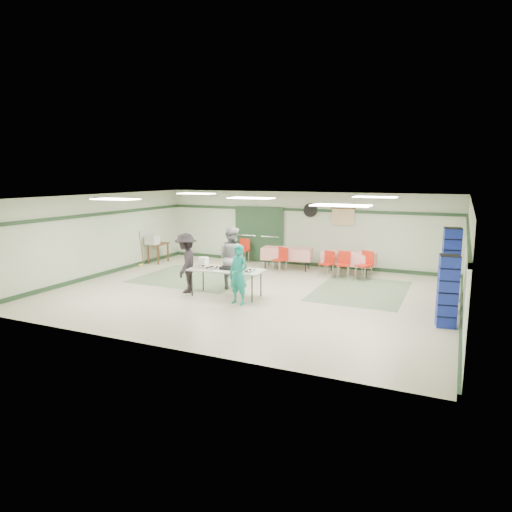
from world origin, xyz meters
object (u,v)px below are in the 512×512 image
at_px(office_printer, 152,240).
at_px(broom, 141,248).
at_px(volunteer_teal, 239,275).
at_px(chair_d, 281,257).
at_px(dining_table_b, 287,253).
at_px(crate_stack_red, 450,277).
at_px(chair_b, 328,261).
at_px(chair_loose_a, 244,248).
at_px(dining_table_a, 349,258).
at_px(chair_c, 366,262).
at_px(chair_a, 344,262).
at_px(printer_table, 158,246).
at_px(volunteer_dark, 186,263).
at_px(crate_stack_blue_b, 448,291).
at_px(chair_loose_b, 230,248).
at_px(volunteer_grey, 232,258).
at_px(crate_stack_blue_a, 450,270).
at_px(serving_table, 226,271).

relative_size(office_printer, broom, 0.34).
height_order(volunteer_teal, chair_d, volunteer_teal).
bearing_deg(dining_table_b, crate_stack_red, -29.00).
xyz_separation_m(chair_b, chair_loose_a, (-3.58, 1.06, 0.04)).
relative_size(volunteer_teal, dining_table_a, 0.87).
relative_size(dining_table_a, dining_table_b, 0.97).
relative_size(volunteer_teal, office_printer, 3.55).
xyz_separation_m(dining_table_a, chair_c, (0.68, -0.57, 0.00)).
distance_m(chair_a, broom, 7.26).
xyz_separation_m(chair_c, office_printer, (-7.78, -0.65, 0.35)).
xyz_separation_m(chair_c, printer_table, (-7.78, -0.31, 0.06)).
distance_m(volunteer_dark, office_printer, 4.56).
distance_m(dining_table_a, crate_stack_blue_b, 5.45).
bearing_deg(crate_stack_blue_b, chair_loose_a, 146.23).
bearing_deg(chair_loose_b, office_printer, -120.44).
bearing_deg(dining_table_a, volunteer_dark, -124.09).
distance_m(volunteer_grey, chair_loose_b, 4.09).
relative_size(volunteer_teal, volunteer_grey, 0.84).
distance_m(dining_table_b, chair_loose_a, 2.00).
bearing_deg(crate_stack_blue_a, crate_stack_red, 90.00).
bearing_deg(crate_stack_blue_b, chair_b, 134.30).
bearing_deg(crate_stack_blue_b, serving_table, 177.34).
relative_size(dining_table_a, chair_b, 2.12).
height_order(serving_table, chair_loose_a, chair_loose_a).
bearing_deg(crate_stack_blue_b, printer_table, 161.06).
distance_m(volunteer_dark, chair_c, 5.69).
distance_m(volunteer_teal, chair_a, 4.49).
relative_size(chair_loose_a, broom, 0.70).
distance_m(volunteer_teal, crate_stack_red, 5.68).
bearing_deg(chair_c, volunteer_grey, -117.31).
bearing_deg(volunteer_teal, dining_table_a, 80.17).
bearing_deg(chair_loose_b, volunteer_grey, -33.10).
distance_m(volunteer_dark, chair_a, 5.17).
bearing_deg(crate_stack_blue_b, volunteer_teal, -176.78).
xyz_separation_m(volunteer_grey, volunteer_dark, (-0.99, -0.90, -0.07)).
height_order(chair_loose_b, printer_table, chair_loose_b).
xyz_separation_m(dining_table_a, dining_table_b, (-2.20, -0.00, 0.00)).
relative_size(volunteer_dark, dining_table_b, 0.93).
distance_m(volunteer_grey, dining_table_b, 3.37).
distance_m(chair_c, broom, 7.96).
height_order(crate_stack_blue_b, office_printer, crate_stack_blue_b).
distance_m(volunteer_dark, crate_stack_blue_a, 6.95).
bearing_deg(dining_table_b, chair_a, -23.73).
bearing_deg(serving_table, crate_stack_blue_a, 6.50).
distance_m(volunteer_teal, chair_loose_a, 5.70).
bearing_deg(volunteer_dark, office_printer, -151.92).
xyz_separation_m(volunteer_dark, broom, (-3.51, 2.45, -0.18)).
bearing_deg(chair_a, printer_table, 176.97).
xyz_separation_m(volunteer_grey, dining_table_a, (2.69, 3.31, -0.35)).
xyz_separation_m(dining_table_b, chair_d, (0.00, -0.57, -0.04)).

